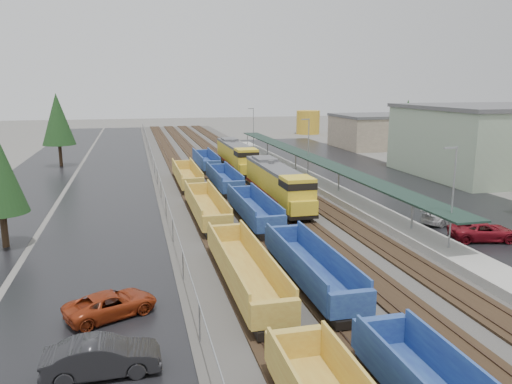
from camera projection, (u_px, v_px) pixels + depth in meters
ballast_strip at (222, 171)px, 71.73m from camera, size 20.00×160.00×0.08m
trackbed at (222, 170)px, 71.70m from camera, size 14.60×160.00×0.22m
west_parking_lot at (114, 175)px, 68.23m from camera, size 10.00×160.00×0.02m
west_road at (35, 179)px, 65.90m from camera, size 9.00×160.00×0.02m
east_commuter_lot at (375, 177)px, 66.68m from camera, size 16.00×100.00×0.02m
station_platform at (308, 175)px, 64.31m from camera, size 3.00×80.00×8.00m
chainlink_fence at (155, 164)px, 67.70m from camera, size 0.08×160.04×2.02m
distant_hills at (262, 112)px, 225.25m from camera, size 301.00×140.00×25.20m
tree_west_far at (58, 119)px, 74.36m from camera, size 4.84×4.84×11.00m
tree_east at (407, 123)px, 75.01m from camera, size 4.40×4.40×10.00m
locomotive_lead at (278, 184)px, 51.11m from camera, size 2.75×18.13×4.11m
locomotive_trail at (236, 156)px, 71.05m from camera, size 2.75×18.13×4.11m
well_string_yellow at (244, 271)px, 30.16m from camera, size 2.49×79.78×2.21m
well_string_blue at (276, 234)px, 37.63m from camera, size 2.49×87.43×2.21m
storage_tank at (308, 122)px, 125.54m from camera, size 5.83×5.83×5.83m
parked_car_west_b at (102, 358)px, 21.15m from camera, size 1.79×4.93×1.62m
parked_car_west_c at (111, 304)px, 26.57m from camera, size 4.06×5.36×1.35m
parked_car_east_b at (484, 232)px, 39.56m from camera, size 3.61×5.75×1.48m
parked_car_east_c at (446, 216)px, 44.34m from camera, size 2.96×5.11×1.39m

